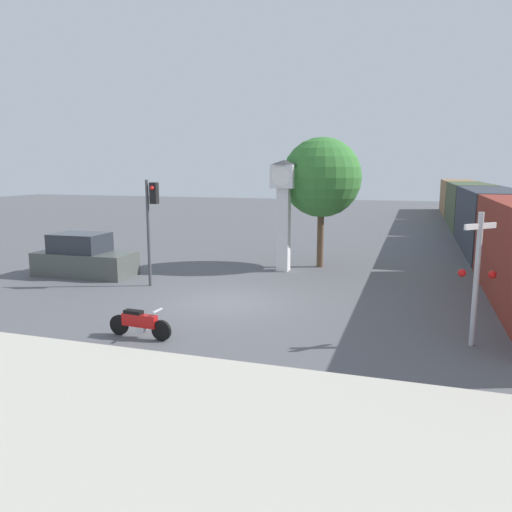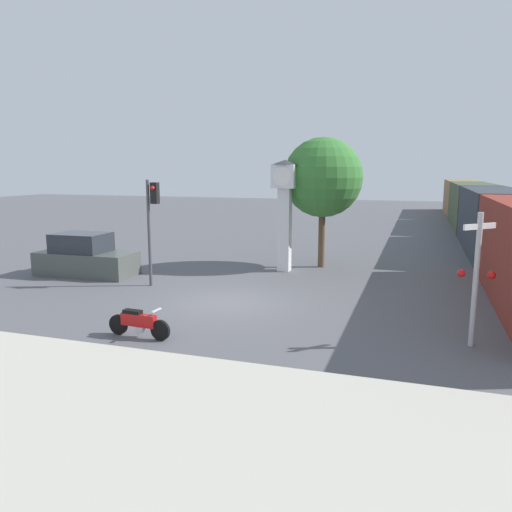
% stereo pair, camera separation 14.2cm
% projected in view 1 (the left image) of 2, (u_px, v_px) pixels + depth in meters
% --- Properties ---
extents(ground_plane, '(120.00, 120.00, 0.00)m').
position_uv_depth(ground_plane, '(227.00, 303.00, 16.89)').
color(ground_plane, '#56565B').
extents(sidewalk_strip, '(36.00, 6.00, 0.10)m').
position_uv_depth(sidewalk_strip, '(74.00, 408.00, 9.36)').
color(sidewalk_strip, '#BCB7A8').
rests_on(sidewalk_strip, ground_plane).
extents(motorcycle, '(1.89, 0.41, 0.83)m').
position_uv_depth(motorcycle, '(140.00, 323.00, 13.34)').
color(motorcycle, black).
rests_on(motorcycle, ground_plane).
extents(clock_tower, '(1.21, 1.21, 4.87)m').
position_uv_depth(clock_tower, '(284.00, 198.00, 21.74)').
color(clock_tower, white).
rests_on(clock_tower, ground_plane).
extents(freight_train, '(2.80, 48.58, 3.40)m').
position_uv_depth(freight_train, '(477.00, 211.00, 33.43)').
color(freight_train, maroon).
rests_on(freight_train, ground_plane).
extents(traffic_light, '(0.50, 0.35, 4.09)m').
position_uv_depth(traffic_light, '(151.00, 214.00, 18.86)').
color(traffic_light, '#47474C').
rests_on(traffic_light, ground_plane).
extents(railroad_crossing_signal, '(0.90, 0.82, 3.43)m').
position_uv_depth(railroad_crossing_signal, '(477.00, 274.00, 12.52)').
color(railroad_crossing_signal, '#B7B7BC').
rests_on(railroad_crossing_signal, ground_plane).
extents(street_tree, '(3.58, 3.58, 5.90)m').
position_uv_depth(street_tree, '(322.00, 178.00, 22.48)').
color(street_tree, brown).
rests_on(street_tree, ground_plane).
extents(parked_car, '(4.25, 1.91, 1.80)m').
position_uv_depth(parked_car, '(84.00, 258.00, 21.21)').
color(parked_car, '#4C514C').
rests_on(parked_car, ground_plane).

